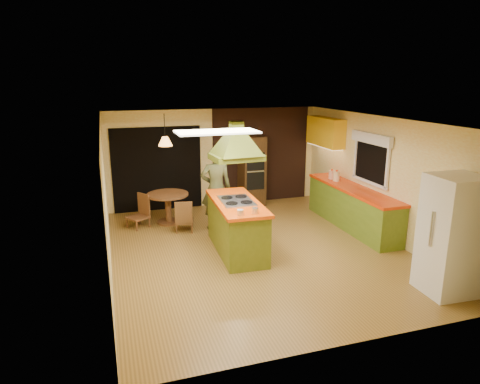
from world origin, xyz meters
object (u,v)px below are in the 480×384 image
object	(u,v)px
kitchen_island	(237,226)
dining_table	(168,202)
man	(216,188)
wall_oven	(252,171)
canister_large	(336,176)
refrigerator	(452,235)

from	to	relation	value
kitchen_island	dining_table	distance (m)	2.29
man	wall_oven	distance (m)	2.03
man	dining_table	distance (m)	1.26
wall_oven	dining_table	bearing A→B (deg)	-163.08
dining_table	canister_large	world-z (taller)	canister_large
man	canister_large	world-z (taller)	man
dining_table	canister_large	distance (m)	3.95
man	refrigerator	world-z (taller)	refrigerator
wall_oven	canister_large	distance (m)	2.26
wall_oven	canister_large	xyz separation A→B (m)	(1.51, -1.69, 0.12)
kitchen_island	man	bearing A→B (deg)	94.89
kitchen_island	man	size ratio (longest dim) A/B	1.12
dining_table	man	bearing A→B (deg)	-35.63
kitchen_island	wall_oven	distance (m)	3.19
kitchen_island	dining_table	bearing A→B (deg)	119.05
canister_large	wall_oven	bearing A→B (deg)	131.75
refrigerator	canister_large	world-z (taller)	refrigerator
dining_table	canister_large	bearing A→B (deg)	-12.65
kitchen_island	canister_large	world-z (taller)	canister_large
refrigerator	wall_oven	size ratio (longest dim) A/B	1.03
canister_large	kitchen_island	bearing A→B (deg)	-156.97
wall_oven	man	bearing A→B (deg)	-134.48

